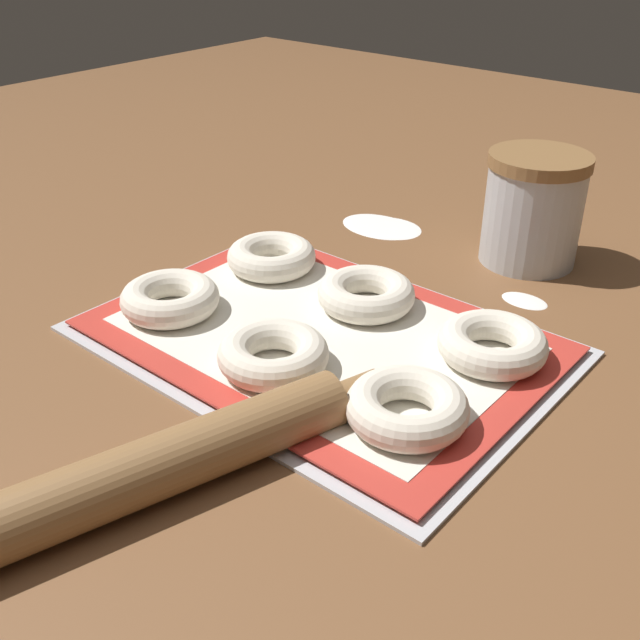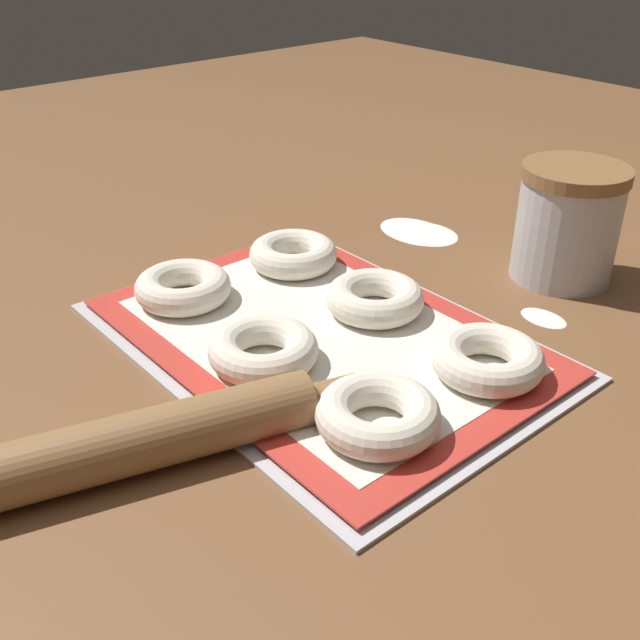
# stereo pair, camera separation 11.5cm
# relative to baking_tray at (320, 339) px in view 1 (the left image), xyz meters

# --- Properties ---
(ground_plane) EXTENTS (2.80, 2.80, 0.00)m
(ground_plane) POSITION_rel_baking_tray_xyz_m (-0.01, -0.02, -0.00)
(ground_plane) COLOR brown
(baking_tray) EXTENTS (0.50, 0.35, 0.01)m
(baking_tray) POSITION_rel_baking_tray_xyz_m (0.00, 0.00, 0.00)
(baking_tray) COLOR silver
(baking_tray) RESTS_ON ground_plane
(baking_mat) EXTENTS (0.47, 0.33, 0.00)m
(baking_mat) POSITION_rel_baking_tray_xyz_m (0.00, 0.00, 0.01)
(baking_mat) COLOR red
(baking_mat) RESTS_ON baking_tray
(bagel_front_left) EXTENTS (0.11, 0.11, 0.03)m
(bagel_front_left) POSITION_rel_baking_tray_xyz_m (-0.16, -0.07, 0.02)
(bagel_front_left) COLOR silver
(bagel_front_left) RESTS_ON baking_mat
(bagel_front_center) EXTENTS (0.11, 0.11, 0.03)m
(bagel_front_center) POSITION_rel_baking_tray_xyz_m (0.01, -0.08, 0.02)
(bagel_front_center) COLOR silver
(bagel_front_center) RESTS_ON baking_mat
(bagel_front_right) EXTENTS (0.11, 0.11, 0.03)m
(bagel_front_right) POSITION_rel_baking_tray_xyz_m (0.16, -0.07, 0.02)
(bagel_front_right) COLOR silver
(bagel_front_right) RESTS_ON baking_mat
(bagel_back_left) EXTENTS (0.11, 0.11, 0.03)m
(bagel_back_left) POSITION_rel_baking_tray_xyz_m (-0.15, 0.08, 0.02)
(bagel_back_left) COLOR silver
(bagel_back_left) RESTS_ON baking_mat
(bagel_back_center) EXTENTS (0.11, 0.11, 0.03)m
(bagel_back_center) POSITION_rel_baking_tray_xyz_m (0.00, 0.08, 0.02)
(bagel_back_center) COLOR silver
(bagel_back_center) RESTS_ON baking_mat
(bagel_back_right) EXTENTS (0.11, 0.11, 0.03)m
(bagel_back_right) POSITION_rel_baking_tray_xyz_m (0.17, 0.08, 0.02)
(bagel_back_right) COLOR silver
(bagel_back_right) RESTS_ON baking_mat
(flour_canister) EXTENTS (0.13, 0.13, 0.14)m
(flour_canister) POSITION_rel_baking_tray_xyz_m (0.08, 0.34, 0.07)
(flour_canister) COLOR silver
(flour_canister) RESTS_ON ground_plane
(rolling_pin) EXTENTS (0.16, 0.46, 0.05)m
(rolling_pin) POSITION_rel_baking_tray_xyz_m (0.05, -0.28, 0.02)
(rolling_pin) COLOR olive
(rolling_pin) RESTS_ON ground_plane
(flour_patch_near) EXTENTS (0.06, 0.04, 0.00)m
(flour_patch_near) POSITION_rel_baking_tray_xyz_m (0.13, 0.23, -0.00)
(flour_patch_near) COLOR white
(flour_patch_near) RESTS_ON ground_plane
(flour_patch_far) EXTENTS (0.09, 0.08, 0.00)m
(flour_patch_far) POSITION_rel_baking_tray_xyz_m (-0.13, 0.31, -0.00)
(flour_patch_far) COLOR white
(flour_patch_far) RESTS_ON ground_plane
(flour_patch_side) EXTENTS (0.12, 0.08, 0.00)m
(flour_patch_side) POSITION_rel_baking_tray_xyz_m (-0.14, 0.30, -0.00)
(flour_patch_side) COLOR white
(flour_patch_side) RESTS_ON ground_plane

